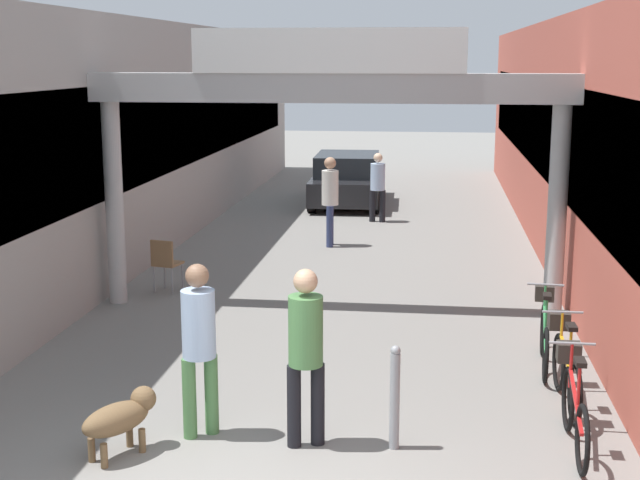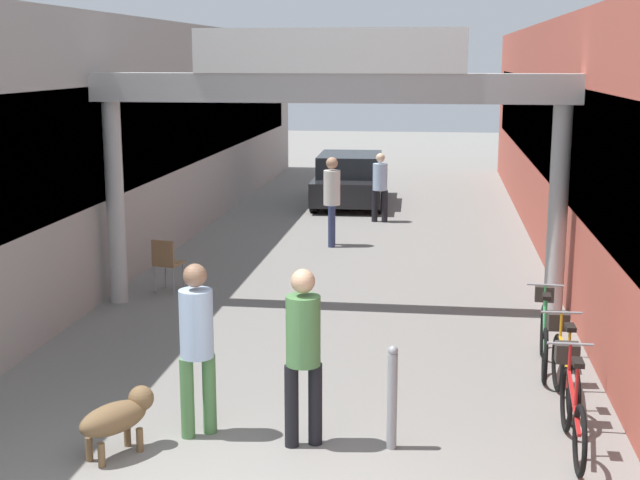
{
  "view_description": "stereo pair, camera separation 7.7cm",
  "coord_description": "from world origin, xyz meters",
  "px_view_note": "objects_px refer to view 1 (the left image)",
  "views": [
    {
      "loc": [
        1.54,
        -6.61,
        3.8
      ],
      "look_at": [
        0.0,
        5.45,
        1.3
      ],
      "focal_mm": 50.0,
      "sensor_mm": 36.0,
      "label": 1
    },
    {
      "loc": [
        1.61,
        -6.6,
        3.8
      ],
      "look_at": [
        0.0,
        5.45,
        1.3
      ],
      "focal_mm": 50.0,
      "sensor_mm": 36.0,
      "label": 2
    }
  ],
  "objects_px": {
    "pedestrian_companion": "(306,345)",
    "bollard_post_metal": "(395,397)",
    "dog_on_leash": "(122,417)",
    "bicycle_green_third": "(544,331)",
    "bicycle_red_nearest": "(574,404)",
    "pedestrian_elderly_walking": "(378,183)",
    "pedestrian_carrying_crate": "(330,195)",
    "cafe_chair_wood_nearer": "(165,260)",
    "parked_car_black": "(347,180)",
    "pedestrian_with_dog": "(199,338)",
    "bicycle_orange_second": "(565,365)"
  },
  "relations": [
    {
      "from": "pedestrian_companion",
      "to": "bollard_post_metal",
      "type": "bearing_deg",
      "value": 2.64
    },
    {
      "from": "dog_on_leash",
      "to": "bicycle_green_third",
      "type": "xyz_separation_m",
      "value": [
        4.37,
        3.17,
        0.04
      ]
    },
    {
      "from": "bicycle_red_nearest",
      "to": "bicycle_green_third",
      "type": "relative_size",
      "value": 1.0
    },
    {
      "from": "pedestrian_elderly_walking",
      "to": "bicycle_red_nearest",
      "type": "height_order",
      "value": "pedestrian_elderly_walking"
    },
    {
      "from": "pedestrian_carrying_crate",
      "to": "bollard_post_metal",
      "type": "relative_size",
      "value": 1.72
    },
    {
      "from": "bicycle_red_nearest",
      "to": "cafe_chair_wood_nearer",
      "type": "bearing_deg",
      "value": 137.8
    },
    {
      "from": "pedestrian_carrying_crate",
      "to": "parked_car_black",
      "type": "bearing_deg",
      "value": 91.76
    },
    {
      "from": "pedestrian_carrying_crate",
      "to": "parked_car_black",
      "type": "relative_size",
      "value": 0.45
    },
    {
      "from": "pedestrian_carrying_crate",
      "to": "bicycle_red_nearest",
      "type": "bearing_deg",
      "value": -69.21
    },
    {
      "from": "pedestrian_elderly_walking",
      "to": "bollard_post_metal",
      "type": "relative_size",
      "value": 1.52
    },
    {
      "from": "pedestrian_companion",
      "to": "dog_on_leash",
      "type": "relative_size",
      "value": 2.1
    },
    {
      "from": "parked_car_black",
      "to": "pedestrian_carrying_crate",
      "type": "bearing_deg",
      "value": -88.24
    },
    {
      "from": "pedestrian_elderly_walking",
      "to": "bicycle_green_third",
      "type": "relative_size",
      "value": 0.96
    },
    {
      "from": "pedestrian_elderly_walking",
      "to": "cafe_chair_wood_nearer",
      "type": "bearing_deg",
      "value": -113.89
    },
    {
      "from": "bicycle_red_nearest",
      "to": "bicycle_green_third",
      "type": "xyz_separation_m",
      "value": [
        -0.01,
        2.4,
        0.0
      ]
    },
    {
      "from": "bicycle_green_third",
      "to": "pedestrian_with_dog",
      "type": "bearing_deg",
      "value": -144.83
    },
    {
      "from": "pedestrian_elderly_walking",
      "to": "bicycle_orange_second",
      "type": "bearing_deg",
      "value": -75.68
    },
    {
      "from": "bicycle_green_third",
      "to": "bicycle_red_nearest",
      "type": "bearing_deg",
      "value": -89.88
    },
    {
      "from": "pedestrian_carrying_crate",
      "to": "dog_on_leash",
      "type": "height_order",
      "value": "pedestrian_carrying_crate"
    },
    {
      "from": "pedestrian_carrying_crate",
      "to": "pedestrian_with_dog",
      "type": "bearing_deg",
      "value": -91.38
    },
    {
      "from": "bicycle_red_nearest",
      "to": "pedestrian_with_dog",
      "type": "bearing_deg",
      "value": -176.58
    },
    {
      "from": "pedestrian_carrying_crate",
      "to": "pedestrian_elderly_walking",
      "type": "height_order",
      "value": "pedestrian_carrying_crate"
    },
    {
      "from": "pedestrian_with_dog",
      "to": "cafe_chair_wood_nearer",
      "type": "height_order",
      "value": "pedestrian_with_dog"
    },
    {
      "from": "pedestrian_with_dog",
      "to": "cafe_chair_wood_nearer",
      "type": "relative_size",
      "value": 2.03
    },
    {
      "from": "pedestrian_with_dog",
      "to": "parked_car_black",
      "type": "relative_size",
      "value": 0.45
    },
    {
      "from": "pedestrian_with_dog",
      "to": "parked_car_black",
      "type": "xyz_separation_m",
      "value": [
        0.06,
        14.84,
        -0.4
      ]
    },
    {
      "from": "pedestrian_companion",
      "to": "parked_car_black",
      "type": "distance_m",
      "value": 14.98
    },
    {
      "from": "pedestrian_elderly_walking",
      "to": "dog_on_leash",
      "type": "height_order",
      "value": "pedestrian_elderly_walking"
    },
    {
      "from": "bicycle_red_nearest",
      "to": "dog_on_leash",
      "type": "bearing_deg",
      "value": -170.09
    },
    {
      "from": "dog_on_leash",
      "to": "bollard_post_metal",
      "type": "xyz_separation_m",
      "value": [
        2.61,
        0.48,
        0.15
      ]
    },
    {
      "from": "bicycle_orange_second",
      "to": "bicycle_green_third",
      "type": "distance_m",
      "value": 1.26
    },
    {
      "from": "pedestrian_elderly_walking",
      "to": "bicycle_red_nearest",
      "type": "distance_m",
      "value": 12.39
    },
    {
      "from": "pedestrian_with_dog",
      "to": "dog_on_leash",
      "type": "xyz_separation_m",
      "value": [
        -0.64,
        -0.54,
        -0.65
      ]
    },
    {
      "from": "pedestrian_companion",
      "to": "parked_car_black",
      "type": "height_order",
      "value": "pedestrian_companion"
    },
    {
      "from": "bicycle_red_nearest",
      "to": "bicycle_green_third",
      "type": "distance_m",
      "value": 2.4
    },
    {
      "from": "pedestrian_companion",
      "to": "dog_on_leash",
      "type": "xyz_separation_m",
      "value": [
        -1.74,
        -0.44,
        -0.65
      ]
    },
    {
      "from": "bollard_post_metal",
      "to": "parked_car_black",
      "type": "relative_size",
      "value": 0.26
    },
    {
      "from": "pedestrian_carrying_crate",
      "to": "dog_on_leash",
      "type": "xyz_separation_m",
      "value": [
        -0.87,
        -9.99,
        -0.66
      ]
    },
    {
      "from": "bollard_post_metal",
      "to": "bicycle_orange_second",
      "type": "bearing_deg",
      "value": 38.0
    },
    {
      "from": "bicycle_orange_second",
      "to": "bollard_post_metal",
      "type": "bearing_deg",
      "value": -142.0
    },
    {
      "from": "pedestrian_with_dog",
      "to": "dog_on_leash",
      "type": "height_order",
      "value": "pedestrian_with_dog"
    },
    {
      "from": "pedestrian_elderly_walking",
      "to": "bicycle_orange_second",
      "type": "height_order",
      "value": "pedestrian_elderly_walking"
    },
    {
      "from": "dog_on_leash",
      "to": "bicycle_red_nearest",
      "type": "distance_m",
      "value": 4.44
    },
    {
      "from": "bollard_post_metal",
      "to": "pedestrian_with_dog",
      "type": "bearing_deg",
      "value": 178.25
    },
    {
      "from": "dog_on_leash",
      "to": "bicycle_red_nearest",
      "type": "bearing_deg",
      "value": 9.91
    },
    {
      "from": "bicycle_green_third",
      "to": "pedestrian_carrying_crate",
      "type": "bearing_deg",
      "value": 117.14
    },
    {
      "from": "parked_car_black",
      "to": "bicycle_orange_second",
      "type": "bearing_deg",
      "value": -74.47
    },
    {
      "from": "bicycle_red_nearest",
      "to": "bollard_post_metal",
      "type": "relative_size",
      "value": 1.59
    },
    {
      "from": "bicycle_red_nearest",
      "to": "parked_car_black",
      "type": "distance_m",
      "value": 15.07
    },
    {
      "from": "bicycle_green_third",
      "to": "bollard_post_metal",
      "type": "distance_m",
      "value": 3.21
    }
  ]
}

